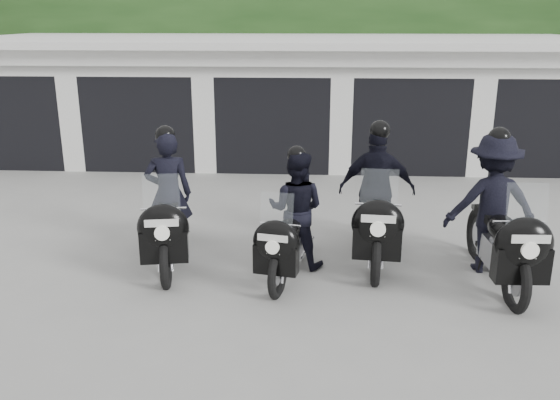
# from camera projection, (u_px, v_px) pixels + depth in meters

# --- Properties ---
(ground) EXTENTS (80.00, 80.00, 0.00)m
(ground) POSITION_uv_depth(u_px,v_px,m) (247.00, 270.00, 8.53)
(ground) COLOR gray
(ground) RESTS_ON ground
(garage_block) EXTENTS (16.40, 6.80, 2.96)m
(garage_block) POSITION_uv_depth(u_px,v_px,m) (279.00, 97.00, 15.79)
(garage_block) COLOR white
(garage_block) RESTS_ON ground
(background_vegetation) EXTENTS (20.00, 3.90, 5.80)m
(background_vegetation) POSITION_uv_depth(u_px,v_px,m) (298.00, 38.00, 20.00)
(background_vegetation) COLOR #1A3914
(background_vegetation) RESTS_ON ground
(police_bike_a) EXTENTS (0.95, 2.34, 2.05)m
(police_bike_a) POSITION_uv_depth(u_px,v_px,m) (168.00, 210.00, 8.61)
(police_bike_a) COLOR black
(police_bike_a) RESTS_ON ground
(police_bike_b) EXTENTS (1.03, 2.09, 1.84)m
(police_bike_b) POSITION_uv_depth(u_px,v_px,m) (293.00, 219.00, 8.33)
(police_bike_b) COLOR black
(police_bike_b) RESTS_ON ground
(police_bike_c) EXTENTS (1.20, 2.42, 2.11)m
(police_bike_c) POSITION_uv_depth(u_px,v_px,m) (377.00, 200.00, 8.81)
(police_bike_c) COLOR black
(police_bike_c) RESTS_ON ground
(police_bike_d) EXTENTS (1.30, 2.46, 2.14)m
(police_bike_d) POSITION_uv_depth(u_px,v_px,m) (496.00, 214.00, 8.12)
(police_bike_d) COLOR black
(police_bike_d) RESTS_ON ground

